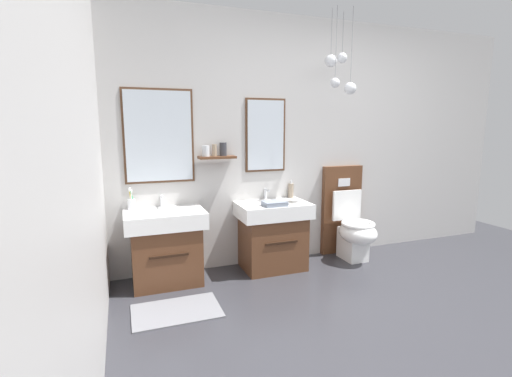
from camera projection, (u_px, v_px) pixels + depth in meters
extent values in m
cube|color=#2D2D33|center=(468.00, 352.00, 2.47)|extent=(5.98, 5.30, 0.10)
cube|color=#B7B5B2|center=(322.00, 141.00, 4.09)|extent=(4.78, 0.12, 2.54)
cube|color=#4C301E|center=(159.00, 136.00, 3.42)|extent=(0.64, 0.02, 0.87)
cube|color=silver|center=(159.00, 136.00, 3.41)|extent=(0.60, 0.01, 0.83)
cube|color=#4C301E|center=(265.00, 135.00, 3.78)|extent=(0.43, 0.02, 0.74)
cube|color=silver|center=(266.00, 135.00, 3.77)|extent=(0.39, 0.01, 0.70)
cube|color=#56331E|center=(217.00, 157.00, 3.57)|extent=(0.36, 0.14, 0.02)
cylinder|color=silver|center=(206.00, 151.00, 3.52)|extent=(0.07, 0.07, 0.10)
cylinder|color=gray|center=(214.00, 150.00, 3.56)|extent=(0.04, 0.04, 0.11)
cylinder|color=#333338|center=(223.00, 149.00, 3.58)|extent=(0.07, 0.07, 0.13)
cylinder|color=gray|center=(332.00, 32.00, 3.55)|extent=(0.01, 0.01, 0.43)
sphere|color=silver|center=(331.00, 61.00, 3.59)|extent=(0.12, 0.12, 0.12)
cylinder|color=gray|center=(352.00, 45.00, 3.50)|extent=(0.01, 0.01, 0.70)
sphere|color=silver|center=(350.00, 88.00, 3.57)|extent=(0.12, 0.12, 0.12)
cylinder|color=gray|center=(343.00, 32.00, 3.64)|extent=(0.01, 0.01, 0.38)
sphere|color=silver|center=(342.00, 58.00, 3.68)|extent=(0.10, 0.10, 0.10)
cylinder|color=gray|center=(336.00, 42.00, 3.47)|extent=(0.01, 0.01, 0.65)
sphere|color=silver|center=(335.00, 83.00, 3.53)|extent=(0.09, 0.09, 0.09)
cube|color=#B7B5B2|center=(62.00, 169.00, 1.46)|extent=(0.12, 4.10, 2.54)
cube|color=slate|center=(177.00, 311.00, 2.90)|extent=(0.68, 0.44, 0.01)
cube|color=#56331E|center=(166.00, 254.00, 3.41)|extent=(0.61, 0.46, 0.54)
cube|color=black|center=(169.00, 256.00, 3.19)|extent=(0.33, 0.01, 0.02)
cube|color=white|center=(165.00, 219.00, 3.36)|extent=(0.71, 0.50, 0.14)
cube|color=silver|center=(165.00, 213.00, 3.32)|extent=(0.44, 0.27, 0.03)
cylinder|color=silver|center=(162.00, 201.00, 3.52)|extent=(0.03, 0.03, 0.11)
cylinder|color=silver|center=(162.00, 197.00, 3.46)|extent=(0.02, 0.11, 0.02)
cube|color=#56331E|center=(272.00, 242.00, 3.77)|extent=(0.61, 0.46, 0.54)
cube|color=black|center=(282.00, 243.00, 3.54)|extent=(0.33, 0.01, 0.02)
cube|color=white|center=(273.00, 210.00, 3.72)|extent=(0.71, 0.50, 0.14)
cube|color=silver|center=(274.00, 205.00, 3.68)|extent=(0.44, 0.27, 0.03)
cylinder|color=silver|center=(265.00, 194.00, 3.88)|extent=(0.03, 0.03, 0.11)
cylinder|color=silver|center=(267.00, 190.00, 3.82)|extent=(0.02, 0.11, 0.02)
cube|color=#56331E|center=(340.00, 209.00, 4.23)|extent=(0.48, 0.10, 1.00)
cube|color=silver|center=(344.00, 182.00, 4.12)|extent=(0.15, 0.01, 0.09)
cube|color=white|center=(353.00, 244.00, 4.04)|extent=(0.22, 0.30, 0.34)
ellipsoid|color=white|center=(358.00, 233.00, 3.94)|extent=(0.37, 0.46, 0.24)
torus|color=white|center=(358.00, 224.00, 3.92)|extent=(0.35, 0.35, 0.04)
cube|color=white|center=(347.00, 205.00, 4.10)|extent=(0.35, 0.03, 0.33)
cylinder|color=silver|center=(131.00, 204.00, 3.40)|extent=(0.07, 0.07, 0.09)
cylinder|color=#33B266|center=(132.00, 198.00, 3.39)|extent=(0.04, 0.03, 0.17)
cube|color=white|center=(130.00, 189.00, 3.37)|extent=(0.02, 0.02, 0.03)
cylinder|color=yellow|center=(131.00, 198.00, 3.40)|extent=(0.03, 0.01, 0.16)
cube|color=white|center=(129.00, 190.00, 3.38)|extent=(0.01, 0.02, 0.03)
cylinder|color=white|center=(131.00, 199.00, 3.38)|extent=(0.03, 0.03, 0.15)
cube|color=white|center=(132.00, 191.00, 3.38)|extent=(0.02, 0.02, 0.03)
cylinder|color=gray|center=(291.00, 191.00, 3.95)|extent=(0.06, 0.06, 0.15)
cylinder|color=silver|center=(291.00, 182.00, 3.94)|extent=(0.02, 0.02, 0.04)
cube|color=gray|center=(275.00, 204.00, 3.55)|extent=(0.22, 0.16, 0.04)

